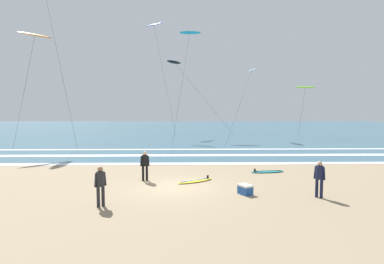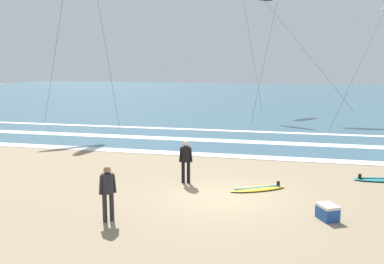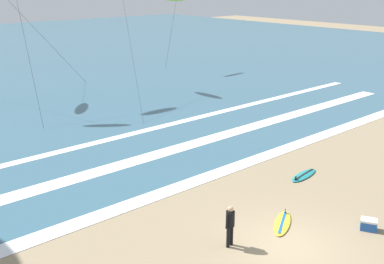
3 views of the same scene
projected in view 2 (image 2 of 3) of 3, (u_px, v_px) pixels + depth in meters
name	position (u px, v px, depth m)	size (l,w,h in m)	color
ground_plane	(221.00, 197.00, 13.92)	(160.00, 160.00, 0.00)	#937F60
ocean_surface	(278.00, 95.00, 62.88)	(140.00, 90.00, 0.01)	#386075
wave_foam_shoreline	(238.00, 156.00, 20.15)	(56.51, 0.93, 0.01)	white
wave_foam_mid_break	(226.00, 141.00, 24.32)	(51.84, 1.09, 0.01)	white
wave_foam_outer_break	(285.00, 133.00, 27.31)	(48.19, 0.66, 0.01)	white
surfer_mid_group	(186.00, 158.00, 15.45)	(0.52, 0.32, 1.60)	black
surfer_right_near	(108.00, 188.00, 11.60)	(0.44, 0.40, 1.60)	#232328
surfboard_near_water	(382.00, 180.00, 15.87)	(2.16, 0.88, 0.25)	teal
surfboard_foreground_flat	(258.00, 189.00, 14.72)	(2.11, 1.59, 0.25)	yellow
cooler_box	(328.00, 212.00, 11.84)	(0.69, 0.75, 0.44)	#1E4C9E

